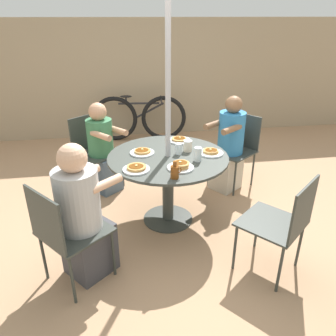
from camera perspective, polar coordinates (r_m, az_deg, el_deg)
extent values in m
plane|color=tan|center=(3.63, 0.00, -8.85)|extent=(12.00, 12.00, 0.00)
cube|color=tan|center=(5.95, -4.41, 15.13)|extent=(10.00, 0.06, 1.99)
cylinder|color=#383D38|center=(3.63, 0.00, -8.75)|extent=(0.53, 0.53, 0.01)
cylinder|color=#383D38|center=(3.44, 0.00, -3.83)|extent=(0.12, 0.12, 0.73)
cylinder|color=#383D38|center=(3.27, 0.00, 1.93)|extent=(1.21, 1.21, 0.03)
cylinder|color=#ADADB2|center=(3.15, 0.00, 8.02)|extent=(0.05, 0.05, 2.21)
cylinder|color=#333833|center=(2.93, 11.58, -13.37)|extent=(0.02, 0.02, 0.46)
cylinder|color=#333833|center=(3.23, 15.26, -9.79)|extent=(0.02, 0.02, 0.46)
cylinder|color=#333833|center=(2.82, 18.91, -16.32)|extent=(0.02, 0.02, 0.46)
cylinder|color=#333833|center=(3.12, 21.94, -12.24)|extent=(0.02, 0.02, 0.46)
cube|color=#333833|center=(2.88, 17.53, -9.08)|extent=(0.67, 0.67, 0.02)
cube|color=#333833|center=(2.70, 22.51, -6.70)|extent=(0.36, 0.30, 0.43)
cylinder|color=#333833|center=(4.04, 11.54, -1.87)|extent=(0.02, 0.02, 0.46)
cylinder|color=#333833|center=(4.25, 7.11, -0.12)|extent=(0.02, 0.02, 0.46)
cylinder|color=#333833|center=(4.35, 14.57, -0.14)|extent=(0.02, 0.02, 0.46)
cylinder|color=#333833|center=(4.54, 10.29, 1.40)|extent=(0.02, 0.02, 0.46)
cube|color=#333833|center=(4.19, 11.15, 2.81)|extent=(0.66, 0.66, 0.02)
cube|color=#333833|center=(4.30, 13.15, 6.37)|extent=(0.28, 0.38, 0.43)
cube|color=beige|center=(4.21, 10.04, -0.57)|extent=(0.44, 0.44, 0.46)
cylinder|color=teal|center=(4.06, 10.95, 5.92)|extent=(0.31, 0.31, 0.53)
sphere|color=brown|center=(3.96, 11.38, 10.78)|extent=(0.20, 0.20, 0.20)
cylinder|color=brown|center=(3.80, 11.02, 6.64)|extent=(0.30, 0.24, 0.07)
cylinder|color=brown|center=(3.94, 8.00, 7.54)|extent=(0.30, 0.24, 0.07)
cylinder|color=#333833|center=(4.22, -7.90, -0.35)|extent=(0.02, 0.02, 0.46)
cylinder|color=#333833|center=(4.00, -12.17, -2.24)|extent=(0.02, 0.02, 0.46)
cylinder|color=#333833|center=(4.50, -11.33, 1.10)|extent=(0.02, 0.02, 0.46)
cylinder|color=#333833|center=(4.30, -15.48, -0.59)|extent=(0.02, 0.02, 0.46)
cube|color=#333833|center=(4.15, -12.01, 2.50)|extent=(0.67, 0.67, 0.02)
cube|color=#333833|center=(4.25, -14.20, 6.04)|extent=(0.35, 0.31, 0.43)
cube|color=slate|center=(4.17, -10.82, -0.88)|extent=(0.43, 0.43, 0.46)
cylinder|color=#38754C|center=(4.03, -11.76, 5.15)|extent=(0.31, 0.31, 0.45)
sphere|color=tan|center=(3.93, -12.17, 9.56)|extent=(0.21, 0.21, 0.21)
cylinder|color=tan|center=(3.93, -8.79, 6.51)|extent=(0.25, 0.28, 0.07)
cylinder|color=tan|center=(3.79, -11.61, 5.54)|extent=(0.25, 0.28, 0.07)
cylinder|color=#333833|center=(3.12, -14.41, -11.07)|extent=(0.02, 0.02, 0.46)
cylinder|color=#333833|center=(2.86, -9.49, -14.40)|extent=(0.02, 0.02, 0.46)
cylinder|color=#333833|center=(2.97, -20.84, -14.22)|extent=(0.02, 0.02, 0.46)
cylinder|color=#333833|center=(2.69, -16.32, -18.21)|extent=(0.02, 0.02, 0.46)
cube|color=#333833|center=(2.76, -15.84, -10.54)|extent=(0.67, 0.67, 0.02)
cube|color=#333833|center=(2.54, -20.66, -8.47)|extent=(0.31, 0.35, 0.43)
cube|color=#3D3D42|center=(2.95, -13.47, -13.42)|extent=(0.49, 0.49, 0.46)
cylinder|color=#B2B2B2|center=(2.65, -15.42, -5.55)|extent=(0.35, 0.35, 0.52)
sphere|color=#DBA884|center=(2.49, -16.37, 1.66)|extent=(0.22, 0.22, 0.22)
cylinder|color=#DBA884|center=(2.78, -14.40, -0.91)|extent=(0.26, 0.24, 0.07)
cylinder|color=#DBA884|center=(2.57, -10.74, -2.71)|extent=(0.26, 0.24, 0.07)
cylinder|color=white|center=(3.00, 2.19, 0.06)|extent=(0.25, 0.25, 0.02)
cylinder|color=#BC8947|center=(2.99, 2.17, 0.26)|extent=(0.15, 0.15, 0.01)
cylinder|color=#BC8947|center=(2.98, 2.23, 0.43)|extent=(0.15, 0.15, 0.01)
cylinder|color=#BC8947|center=(2.98, 2.24, 0.66)|extent=(0.15, 0.15, 0.01)
cylinder|color=#BC8947|center=(2.98, 2.31, 0.83)|extent=(0.15, 0.15, 0.01)
ellipsoid|color=brown|center=(2.98, 2.21, 0.99)|extent=(0.12, 0.11, 0.00)
cube|color=#F4E084|center=(2.97, 2.16, 1.09)|extent=(0.02, 0.02, 0.01)
cylinder|color=white|center=(3.33, -4.53, 2.67)|extent=(0.25, 0.25, 0.02)
cylinder|color=#BC8947|center=(3.33, -4.44, 2.88)|extent=(0.17, 0.17, 0.01)
cylinder|color=#BC8947|center=(3.32, -4.49, 3.03)|extent=(0.17, 0.17, 0.01)
ellipsoid|color=brown|center=(3.32, -4.55, 3.15)|extent=(0.13, 0.12, 0.00)
cube|color=#F4E084|center=(3.32, -4.50, 3.28)|extent=(0.02, 0.02, 0.01)
cylinder|color=white|center=(3.34, 7.50, 2.60)|extent=(0.25, 0.25, 0.02)
cylinder|color=#BC8947|center=(3.34, 7.53, 2.82)|extent=(0.15, 0.15, 0.01)
cylinder|color=#BC8947|center=(3.34, 7.41, 3.03)|extent=(0.15, 0.15, 0.01)
ellipsoid|color=brown|center=(3.33, 7.53, 3.13)|extent=(0.12, 0.11, 0.00)
cube|color=#F4E084|center=(3.33, 7.41, 3.25)|extent=(0.03, 0.03, 0.01)
cylinder|color=white|center=(3.66, 2.01, 4.82)|extent=(0.25, 0.25, 0.02)
cylinder|color=#BC8947|center=(3.65, 1.94, 5.01)|extent=(0.15, 0.15, 0.01)
cylinder|color=#BC8947|center=(3.65, 1.93, 5.13)|extent=(0.17, 0.17, 0.01)
ellipsoid|color=brown|center=(3.65, 2.02, 5.25)|extent=(0.13, 0.12, 0.00)
cube|color=#F4E084|center=(3.65, 2.06, 5.37)|extent=(0.03, 0.03, 0.01)
cylinder|color=white|center=(2.98, -5.55, -0.25)|extent=(0.25, 0.25, 0.02)
cylinder|color=#BC8947|center=(2.97, -5.55, -0.01)|extent=(0.16, 0.16, 0.01)
cylinder|color=#BC8947|center=(2.97, -5.51, 0.22)|extent=(0.18, 0.18, 0.01)
ellipsoid|color=brown|center=(2.96, -5.58, 0.33)|extent=(0.13, 0.12, 0.00)
cube|color=#F4E084|center=(2.96, -5.52, 0.45)|extent=(0.03, 0.03, 0.01)
cylinder|color=brown|center=(2.80, 1.18, -0.73)|extent=(0.07, 0.07, 0.11)
cylinder|color=brown|center=(2.77, 1.19, 0.73)|extent=(0.03, 0.03, 0.05)
torus|color=brown|center=(2.80, 1.86, -0.38)|extent=(0.05, 0.01, 0.05)
cylinder|color=beige|center=(3.37, 3.47, 3.81)|extent=(0.09, 0.09, 0.11)
cylinder|color=white|center=(3.35, 3.50, 4.72)|extent=(0.09, 0.09, 0.01)
cylinder|color=silver|center=(3.30, 1.85, 3.38)|extent=(0.07, 0.07, 0.11)
cylinder|color=silver|center=(3.14, 5.22, 2.40)|extent=(0.08, 0.08, 0.14)
torus|color=black|center=(5.80, -9.24, 8.45)|extent=(0.78, 0.15, 0.78)
torus|color=black|center=(5.77, -0.74, 8.69)|extent=(0.78, 0.15, 0.78)
cylinder|color=#232326|center=(5.70, -5.11, 11.14)|extent=(0.70, 0.10, 0.03)
cylinder|color=#232326|center=(5.73, -3.33, 9.91)|extent=(0.53, 0.09, 0.30)
cylinder|color=#232326|center=(5.70, -7.30, 11.59)|extent=(0.03, 0.03, 0.11)
ellipsoid|color=black|center=(5.69, -7.34, 12.25)|extent=(0.21, 0.09, 0.04)
cylinder|color=#232326|center=(5.69, -1.20, 11.93)|extent=(0.07, 0.44, 0.03)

